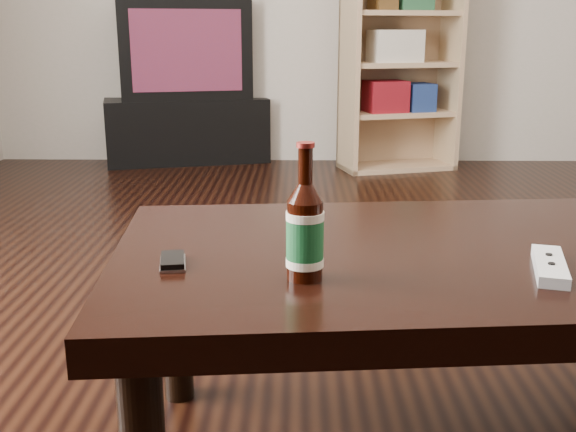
{
  "coord_description": "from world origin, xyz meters",
  "views": [
    {
      "loc": [
        -0.32,
        -1.89,
        0.93
      ],
      "look_at": [
        -0.33,
        -0.75,
        0.61
      ],
      "focal_mm": 42.0,
      "sensor_mm": 36.0,
      "label": 1
    }
  ],
  "objects_px": {
    "tv": "(183,50)",
    "remote": "(550,266)",
    "coffee_table": "(434,277)",
    "beer_bottle": "(305,232)",
    "bookshelf": "(398,60)",
    "phone": "(173,261)",
    "tv_stand": "(186,129)"
  },
  "relations": [
    {
      "from": "tv",
      "to": "remote",
      "type": "relative_size",
      "value": 5.05
    },
    {
      "from": "beer_bottle",
      "to": "phone",
      "type": "bearing_deg",
      "value": 164.81
    },
    {
      "from": "bookshelf",
      "to": "remote",
      "type": "xyz_separation_m",
      "value": [
        -0.19,
        -3.43,
        -0.23
      ]
    },
    {
      "from": "beer_bottle",
      "to": "phone",
      "type": "relative_size",
      "value": 2.51
    },
    {
      "from": "tv_stand",
      "to": "beer_bottle",
      "type": "distance_m",
      "value": 3.86
    },
    {
      "from": "tv_stand",
      "to": "phone",
      "type": "distance_m",
      "value": 3.74
    },
    {
      "from": "coffee_table",
      "to": "phone",
      "type": "distance_m",
      "value": 0.54
    },
    {
      "from": "tv",
      "to": "beer_bottle",
      "type": "height_order",
      "value": "tv"
    },
    {
      "from": "tv_stand",
      "to": "coffee_table",
      "type": "xyz_separation_m",
      "value": [
        1.1,
        -3.57,
        0.2
      ]
    },
    {
      "from": "bookshelf",
      "to": "phone",
      "type": "bearing_deg",
      "value": -120.52
    },
    {
      "from": "tv",
      "to": "beer_bottle",
      "type": "xyz_separation_m",
      "value": [
        0.83,
        -3.76,
        -0.21
      ]
    },
    {
      "from": "tv_stand",
      "to": "remote",
      "type": "relative_size",
      "value": 5.7
    },
    {
      "from": "tv",
      "to": "phone",
      "type": "height_order",
      "value": "tv"
    },
    {
      "from": "beer_bottle",
      "to": "remote",
      "type": "relative_size",
      "value": 1.24
    },
    {
      "from": "bookshelf",
      "to": "beer_bottle",
      "type": "relative_size",
      "value": 5.68
    },
    {
      "from": "beer_bottle",
      "to": "phone",
      "type": "xyz_separation_m",
      "value": [
        -0.25,
        0.07,
        -0.08
      ]
    },
    {
      "from": "bookshelf",
      "to": "phone",
      "type": "distance_m",
      "value": 3.53
    },
    {
      "from": "tv",
      "to": "tv_stand",
      "type": "bearing_deg",
      "value": 90.0
    },
    {
      "from": "tv",
      "to": "coffee_table",
      "type": "height_order",
      "value": "tv"
    },
    {
      "from": "tv_stand",
      "to": "remote",
      "type": "bearing_deg",
      "value": -85.44
    },
    {
      "from": "tv_stand",
      "to": "remote",
      "type": "xyz_separation_m",
      "value": [
        1.29,
        -3.71,
        0.28
      ]
    },
    {
      "from": "remote",
      "to": "tv_stand",
      "type": "bearing_deg",
      "value": 124.02
    },
    {
      "from": "tv",
      "to": "remote",
      "type": "bearing_deg",
      "value": -85.43
    },
    {
      "from": "tv_stand",
      "to": "beer_bottle",
      "type": "xyz_separation_m",
      "value": [
        0.83,
        -3.76,
        0.35
      ]
    },
    {
      "from": "bookshelf",
      "to": "coffee_table",
      "type": "distance_m",
      "value": 3.33
    },
    {
      "from": "phone",
      "to": "remote",
      "type": "bearing_deg",
      "value": -11.74
    },
    {
      "from": "coffee_table",
      "to": "beer_bottle",
      "type": "xyz_separation_m",
      "value": [
        -0.27,
        -0.18,
        0.15
      ]
    },
    {
      "from": "tv_stand",
      "to": "bookshelf",
      "type": "xyz_separation_m",
      "value": [
        1.48,
        -0.28,
        0.51
      ]
    },
    {
      "from": "remote",
      "to": "beer_bottle",
      "type": "bearing_deg",
      "value": -159.58
    },
    {
      "from": "bookshelf",
      "to": "phone",
      "type": "relative_size",
      "value": 14.27
    },
    {
      "from": "coffee_table",
      "to": "remote",
      "type": "relative_size",
      "value": 6.9
    },
    {
      "from": "bookshelf",
      "to": "remote",
      "type": "height_order",
      "value": "bookshelf"
    }
  ]
}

